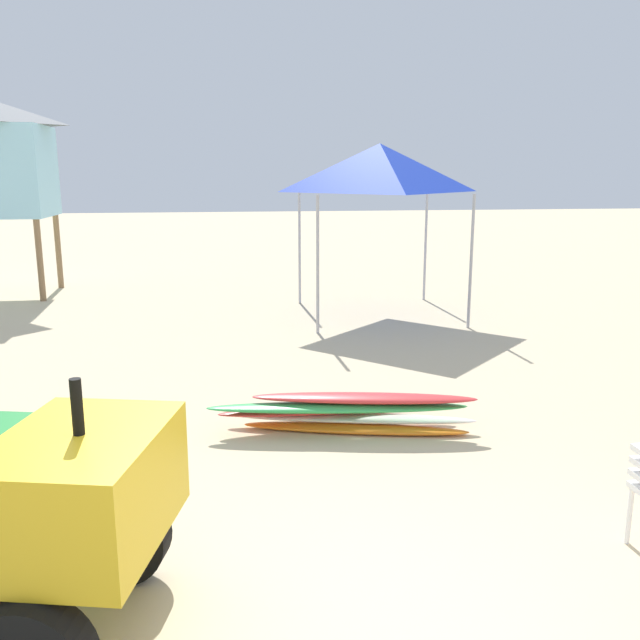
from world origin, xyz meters
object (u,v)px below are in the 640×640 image
object	(u,v)px
popup_canopy	(379,168)
lifeguard_tower	(0,159)
surfboard_pile	(348,411)
traffic_cone_far	(73,433)

from	to	relation	value
popup_canopy	lifeguard_tower	xyz separation A→B (m)	(-7.06, 2.99, 0.18)
popup_canopy	lifeguard_tower	world-z (taller)	lifeguard_tower
surfboard_pile	popup_canopy	bearing A→B (deg)	74.18
lifeguard_tower	surfboard_pile	bearing A→B (deg)	-56.66
popup_canopy	traffic_cone_far	xyz separation A→B (m)	(-4.09, -5.69, -2.34)
lifeguard_tower	traffic_cone_far	size ratio (longest dim) A/B	8.07
surfboard_pile	lifeguard_tower	size ratio (longest dim) A/B	0.69
popup_canopy	traffic_cone_far	distance (m)	7.38
surfboard_pile	traffic_cone_far	world-z (taller)	traffic_cone_far
surfboard_pile	traffic_cone_far	xyz separation A→B (m)	(-2.55, -0.27, 0.03)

